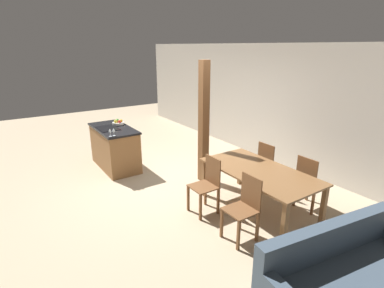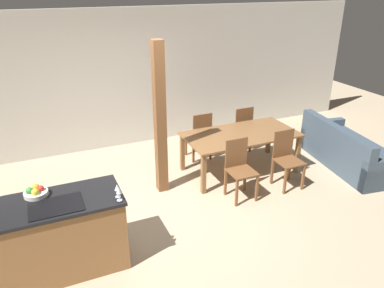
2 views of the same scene
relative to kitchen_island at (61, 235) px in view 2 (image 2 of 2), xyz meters
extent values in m
plane|color=tan|center=(1.38, 0.57, -0.47)|extent=(16.00, 16.00, 0.00)
cube|color=beige|center=(1.38, 3.32, 0.88)|extent=(11.20, 0.08, 2.70)
cube|color=olive|center=(0.00, 0.00, -0.02)|extent=(1.41, 0.67, 0.89)
cube|color=black|center=(0.00, 0.00, 0.44)|extent=(1.45, 0.71, 0.04)
cube|color=black|center=(0.00, -0.11, 0.47)|extent=(0.56, 0.40, 0.01)
cylinder|color=silver|center=(-0.18, 0.19, 0.50)|extent=(0.27, 0.27, 0.05)
sphere|color=red|center=(-0.12, 0.20, 0.54)|extent=(0.07, 0.07, 0.07)
sphere|color=gold|center=(-0.17, 0.25, 0.54)|extent=(0.08, 0.08, 0.08)
sphere|color=#3D8E38|center=(-0.24, 0.19, 0.54)|extent=(0.08, 0.08, 0.08)
sphere|color=yellow|center=(-0.18, 0.13, 0.54)|extent=(0.08, 0.08, 0.08)
cylinder|color=silver|center=(0.65, -0.28, 0.47)|extent=(0.06, 0.06, 0.00)
cylinder|color=silver|center=(0.65, -0.28, 0.52)|extent=(0.01, 0.01, 0.09)
cone|color=silver|center=(0.65, -0.28, 0.60)|extent=(0.06, 0.06, 0.07)
cylinder|color=silver|center=(0.65, -0.21, 0.47)|extent=(0.06, 0.06, 0.00)
cylinder|color=silver|center=(0.65, -0.21, 0.52)|extent=(0.01, 0.01, 0.09)
cone|color=silver|center=(0.65, -0.21, 0.60)|extent=(0.06, 0.06, 0.07)
cube|color=brown|center=(3.14, 1.31, 0.24)|extent=(1.96, 1.01, 0.03)
cube|color=brown|center=(2.23, 0.87, -0.12)|extent=(0.07, 0.07, 0.69)
cube|color=brown|center=(4.05, 0.87, -0.12)|extent=(0.07, 0.07, 0.69)
cube|color=brown|center=(2.23, 1.75, -0.12)|extent=(0.07, 0.07, 0.69)
cube|color=brown|center=(4.05, 1.75, -0.12)|extent=(0.07, 0.07, 0.69)
cube|color=brown|center=(2.70, 0.51, 0.00)|extent=(0.40, 0.40, 0.02)
cube|color=brown|center=(2.70, 0.70, 0.24)|extent=(0.38, 0.02, 0.46)
cube|color=brown|center=(2.52, 0.33, -0.24)|extent=(0.04, 0.04, 0.45)
cube|color=brown|center=(2.88, 0.33, -0.24)|extent=(0.04, 0.04, 0.45)
cube|color=brown|center=(2.52, 0.68, -0.24)|extent=(0.04, 0.04, 0.45)
cube|color=brown|center=(2.88, 0.68, -0.24)|extent=(0.04, 0.04, 0.45)
cube|color=brown|center=(3.58, 0.51, 0.00)|extent=(0.40, 0.40, 0.02)
cube|color=brown|center=(3.58, 0.70, 0.24)|extent=(0.38, 0.02, 0.46)
cube|color=brown|center=(3.40, 0.33, -0.24)|extent=(0.04, 0.04, 0.45)
cube|color=brown|center=(3.76, 0.33, -0.24)|extent=(0.04, 0.04, 0.45)
cube|color=brown|center=(3.40, 0.68, -0.24)|extent=(0.04, 0.04, 0.45)
cube|color=brown|center=(3.76, 0.68, -0.24)|extent=(0.04, 0.04, 0.45)
cube|color=brown|center=(2.70, 2.12, 0.00)|extent=(0.40, 0.40, 0.02)
cube|color=brown|center=(2.70, 1.93, 0.24)|extent=(0.38, 0.02, 0.46)
cube|color=brown|center=(2.88, 2.29, -0.24)|extent=(0.04, 0.04, 0.45)
cube|color=brown|center=(2.52, 2.29, -0.24)|extent=(0.04, 0.04, 0.45)
cube|color=brown|center=(2.88, 1.94, -0.24)|extent=(0.04, 0.04, 0.45)
cube|color=brown|center=(2.52, 1.94, -0.24)|extent=(0.04, 0.04, 0.45)
cube|color=brown|center=(3.58, 2.12, 0.00)|extent=(0.40, 0.40, 0.02)
cube|color=brown|center=(3.58, 1.93, 0.24)|extent=(0.38, 0.02, 0.46)
cube|color=brown|center=(3.76, 2.29, -0.24)|extent=(0.04, 0.04, 0.45)
cube|color=brown|center=(3.40, 2.29, -0.24)|extent=(0.04, 0.04, 0.45)
cube|color=brown|center=(3.76, 1.94, -0.24)|extent=(0.04, 0.04, 0.45)
cube|color=brown|center=(3.40, 1.94, -0.24)|extent=(0.04, 0.04, 0.45)
cube|color=#3D4C5B|center=(5.13, 0.70, -0.26)|extent=(1.18, 2.07, 0.41)
cube|color=#3D4C5B|center=(4.76, 0.76, 0.14)|extent=(0.44, 1.96, 0.38)
cube|color=#3D4C5B|center=(5.26, 1.60, -0.19)|extent=(0.92, 0.27, 0.55)
cube|color=brown|center=(1.67, 1.25, 0.73)|extent=(0.16, 0.16, 2.40)
camera|label=1|loc=(6.25, -2.08, 2.17)|focal=28.00mm
camera|label=2|loc=(-0.02, -3.81, 2.70)|focal=35.00mm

